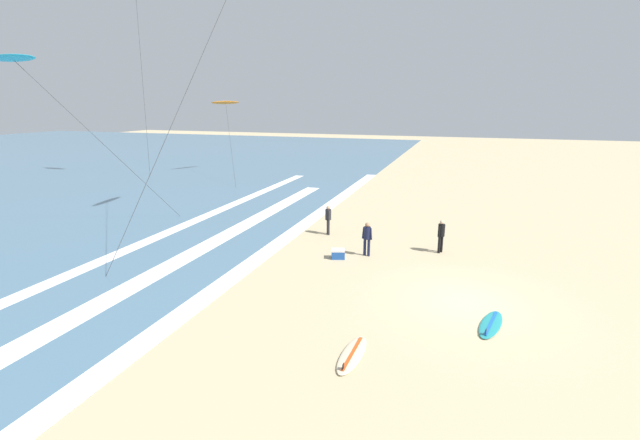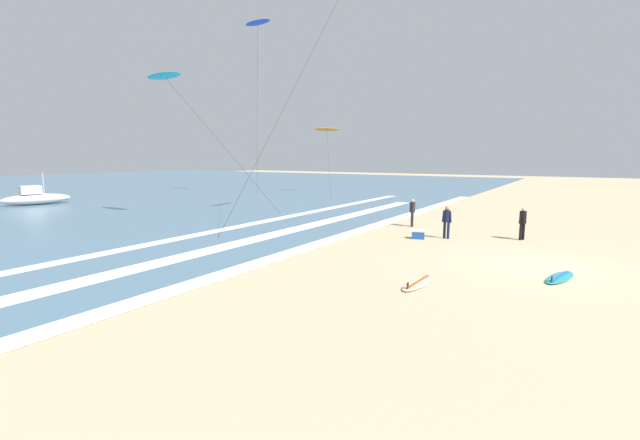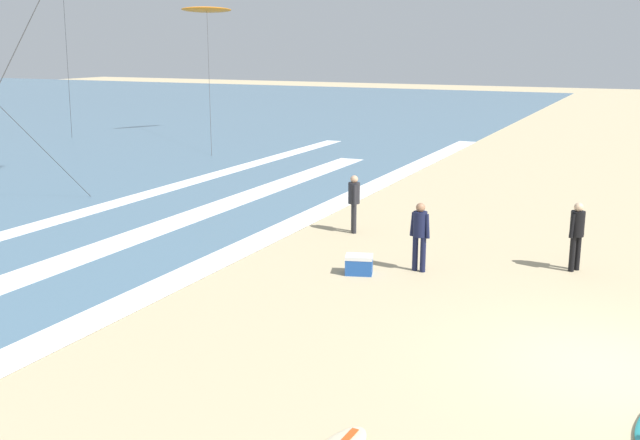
% 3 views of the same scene
% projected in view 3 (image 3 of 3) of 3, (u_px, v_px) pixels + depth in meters
% --- Properties ---
extents(ground_plane, '(160.00, 160.00, 0.00)m').
position_uv_depth(ground_plane, '(610.00, 367.00, 11.94)').
color(ground_plane, tan).
extents(wave_foam_shoreline, '(55.58, 0.92, 0.01)m').
position_uv_depth(wave_foam_shoreline, '(124.00, 305.00, 14.76)').
color(wave_foam_shoreline, white).
rests_on(wave_foam_shoreline, ocean_surface).
extents(surfer_left_far, '(0.48, 0.33, 1.60)m').
position_uv_depth(surfer_left_far, '(577.00, 230.00, 16.80)').
color(surfer_left_far, black).
rests_on(surfer_left_far, ground).
extents(surfer_foreground_main, '(0.49, 0.32, 1.60)m').
position_uv_depth(surfer_foreground_main, '(354.00, 198.00, 20.23)').
color(surfer_foreground_main, '#232328').
rests_on(surfer_foreground_main, ground).
extents(surfer_left_near, '(0.32, 0.52, 1.60)m').
position_uv_depth(surfer_left_near, '(420.00, 231.00, 16.77)').
color(surfer_left_near, '#141938').
rests_on(surfer_left_near, ground).
extents(kite_orange_high_right, '(9.04, 5.97, 7.14)m').
position_uv_depth(kite_orange_high_right, '(207.00, 10.00, 41.21)').
color(kite_orange_high_right, orange).
rests_on(kite_orange_high_right, ground).
extents(cooler_box, '(0.61, 0.72, 0.44)m').
position_uv_depth(cooler_box, '(359.00, 264.00, 16.73)').
color(cooler_box, '#1E4C9E').
rests_on(cooler_box, ground).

